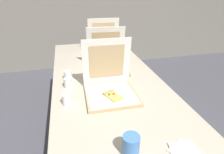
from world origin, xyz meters
TOP-DOWN VIEW (x-y plane):
  - table at (0.00, 0.56)m, footprint 0.86×2.04m
  - pizza_box_front at (-0.03, 0.27)m, footprint 0.36×0.37m
  - pizza_box_middle at (0.05, 0.71)m, footprint 0.39×0.39m
  - pizza_box_back at (0.12, 1.15)m, footprint 0.37×0.38m
  - cup_white_near_left at (-0.33, 0.21)m, footprint 0.06×0.06m
  - cup_white_near_center at (-0.31, 0.44)m, footprint 0.06×0.06m
  - cup_white_mid at (-0.31, 0.57)m, footprint 0.06×0.06m
  - cup_printed_front at (-0.06, -0.27)m, footprint 0.08×0.08m
  - napkin_pile at (0.19, -0.33)m, footprint 0.16×0.16m

SIDE VIEW (x-z plane):
  - table at x=0.00m, z-range 0.32..1.05m
  - napkin_pile at x=0.19m, z-range 0.73..0.74m
  - cup_white_near_left at x=-0.33m, z-range 0.73..0.81m
  - cup_white_near_center at x=-0.31m, z-range 0.73..0.81m
  - cup_white_mid at x=-0.31m, z-range 0.73..0.81m
  - cup_printed_front at x=-0.06m, z-range 0.73..0.84m
  - pizza_box_middle at x=0.05m, z-range 0.60..0.97m
  - pizza_box_back at x=0.12m, z-range 0.60..0.97m
  - pizza_box_front at x=-0.03m, z-range 0.60..0.97m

